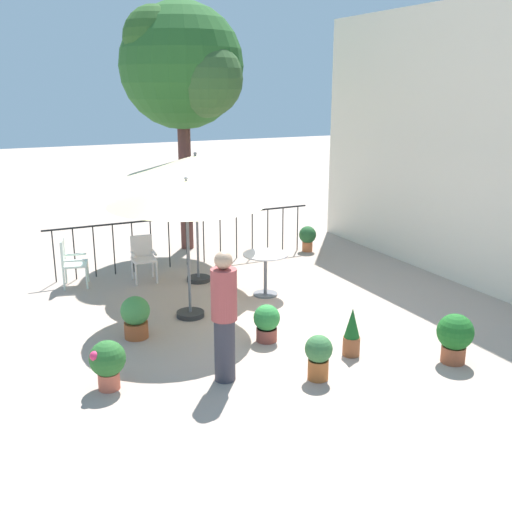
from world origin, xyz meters
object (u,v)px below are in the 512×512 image
object	(u,v)px
potted_plant_2	(308,237)
potted_plant_3	(319,355)
patio_chair_1	(70,260)
potted_plant_4	(136,316)
cafe_table_0	(265,266)
potted_plant_5	(107,361)
patio_umbrella_1	(186,193)
patio_chair_0	(143,255)
potted_plant_1	(455,336)
potted_plant_0	(352,333)
shade_tree	(184,66)
standing_person	(224,315)
patio_umbrella_0	(196,166)
potted_plant_6	(267,322)

from	to	relation	value
potted_plant_2	potted_plant_3	distance (m)	6.02
patio_chair_1	potted_plant_4	bearing A→B (deg)	9.44
cafe_table_0	potted_plant_5	size ratio (longest dim) A/B	1.26
patio_umbrella_1	patio_chair_0	size ratio (longest dim) A/B	2.82
potted_plant_1	potted_plant_0	bearing A→B (deg)	-124.97
patio_umbrella_1	potted_plant_3	size ratio (longest dim) A/B	4.11
cafe_table_0	shade_tree	bearing A→B (deg)	-177.73
patio_chair_1	standing_person	world-z (taller)	standing_person
patio_chair_1	patio_umbrella_0	bearing A→B (deg)	71.82
patio_umbrella_0	potted_plant_5	bearing A→B (deg)	-35.44
shade_tree	potted_plant_3	distance (m)	7.58
potted_plant_1	potted_plant_2	xyz separation A→B (m)	(-5.63, 1.08, -0.05)
potted_plant_3	potted_plant_6	xyz separation A→B (m)	(-1.32, -0.05, -0.03)
potted_plant_3	standing_person	distance (m)	1.28
potted_plant_0	potted_plant_4	distance (m)	3.10
potted_plant_2	shade_tree	bearing A→B (deg)	-121.11
potted_plant_1	potted_plant_5	xyz separation A→B (m)	(-1.26, -4.28, -0.01)
patio_umbrella_1	potted_plant_5	bearing A→B (deg)	-43.20
cafe_table_0	potted_plant_2	distance (m)	3.05
potted_plant_2	potted_plant_3	world-z (taller)	potted_plant_3
potted_plant_1	potted_plant_5	size ratio (longest dim) A/B	1.09
shade_tree	potted_plant_4	xyz separation A→B (m)	(4.37, -2.38, -3.60)
shade_tree	standing_person	size ratio (longest dim) A/B	3.14
potted_plant_0	standing_person	world-z (taller)	standing_person
potted_plant_4	potted_plant_6	world-z (taller)	potted_plant_4
patio_umbrella_1	potted_plant_4	distance (m)	1.97
standing_person	potted_plant_4	bearing A→B (deg)	-159.59
shade_tree	patio_chair_1	bearing A→B (deg)	-60.86
shade_tree	potted_plant_5	size ratio (longest dim) A/B	8.45
cafe_table_0	potted_plant_5	distance (m)	3.91
shade_tree	potted_plant_1	bearing A→B (deg)	9.70
potted_plant_1	potted_plant_2	bearing A→B (deg)	169.15
patio_chair_0	patio_chair_1	bearing A→B (deg)	-99.91
potted_plant_2	potted_plant_4	bearing A→B (deg)	-57.22
patio_chair_1	potted_plant_3	bearing A→B (deg)	23.33
potted_plant_0	potted_plant_3	bearing A→B (deg)	-62.97
potted_plant_0	patio_chair_1	bearing A→B (deg)	-147.67
patio_chair_0	potted_plant_6	world-z (taller)	patio_chair_0
potted_plant_0	potted_plant_5	distance (m)	3.23
potted_plant_5	potted_plant_3	bearing A→B (deg)	69.82
shade_tree	potted_plant_2	world-z (taller)	shade_tree
patio_umbrella_1	potted_plant_4	bearing A→B (deg)	-66.17
patio_umbrella_0	patio_chair_1	world-z (taller)	patio_umbrella_0
patio_chair_0	potted_plant_6	distance (m)	3.60
potted_plant_6	potted_plant_3	bearing A→B (deg)	2.33
patio_chair_0	potted_plant_5	distance (m)	4.22
patio_chair_1	potted_plant_4	world-z (taller)	patio_chair_1
patio_umbrella_1	potted_plant_5	world-z (taller)	patio_umbrella_1
cafe_table_0	patio_chair_1	bearing A→B (deg)	-123.31
potted_plant_6	shade_tree	bearing A→B (deg)	172.24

